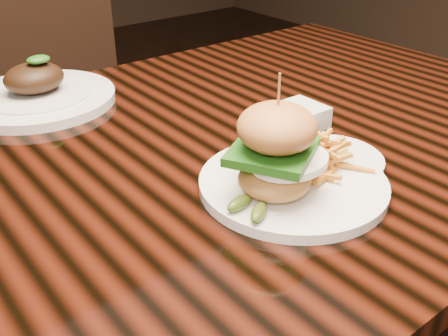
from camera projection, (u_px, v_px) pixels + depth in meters
dining_table at (168, 199)px, 0.85m from camera, size 1.60×0.90×0.75m
burger_plate at (292, 162)px, 0.70m from camera, size 0.26×0.26×0.18m
side_saucer at (330, 159)px, 0.79m from camera, size 0.16×0.16×0.02m
ramekin at (299, 116)px, 0.90m from camera, size 0.10×0.10×0.04m
far_dish at (37, 94)px, 1.00m from camera, size 0.29×0.29×0.09m
chair_far at (60, 96)px, 1.62m from camera, size 0.51×0.51×0.95m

